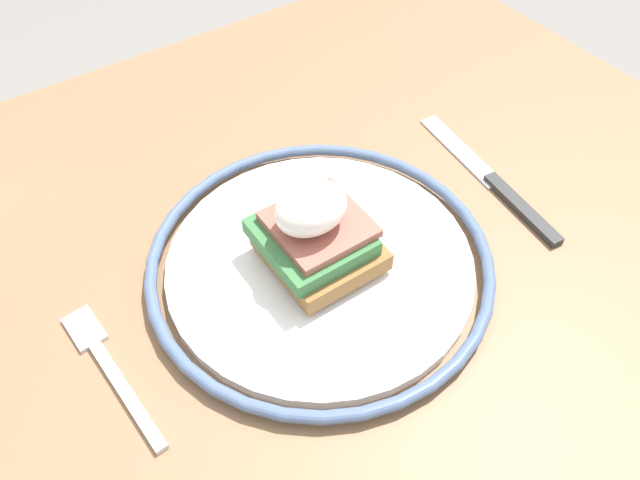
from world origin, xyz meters
The scene contains 5 objects.
dining_table centered at (0.00, 0.00, 0.65)m, with size 0.88×0.85×0.77m.
plate centered at (0.01, 0.05, 0.78)m, with size 0.28×0.28×0.02m.
sandwich centered at (0.00, 0.05, 0.82)m, with size 0.08×0.09×0.08m.
fork centered at (-0.17, 0.06, 0.78)m, with size 0.03×0.14×0.00m.
knife centered at (0.19, 0.03, 0.78)m, with size 0.04×0.20×0.01m.
Camera 1 is at (-0.17, -0.21, 1.18)m, focal length 35.00 mm.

